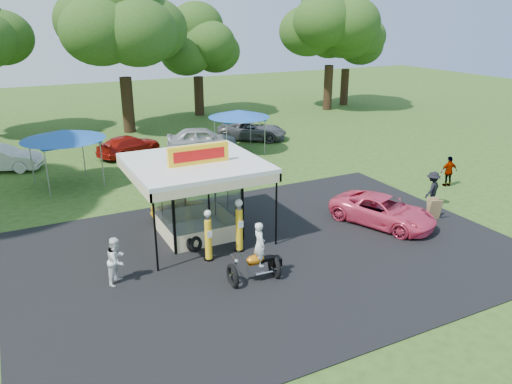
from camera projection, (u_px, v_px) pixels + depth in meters
ground at (294, 273)px, 18.78m from camera, size 120.00×120.00×0.00m
asphalt_apron at (269, 251)px, 20.45m from camera, size 20.00×14.00×0.04m
gas_station_kiosk at (196, 196)px, 21.52m from camera, size 5.40×5.40×4.18m
gas_pump_left at (208, 236)px, 19.42m from camera, size 0.40×0.40×2.16m
gas_pump_right at (239, 227)px, 20.16m from camera, size 0.42×0.42×2.28m
motorcycle at (258, 257)px, 18.00m from camera, size 2.01×1.02×2.36m
spare_tires at (194, 244)px, 20.41m from camera, size 0.85×0.74×0.69m
a_frame_sign at (434, 209)px, 23.51m from camera, size 0.64×0.70×1.05m
kiosk_car at (181, 208)px, 23.81m from camera, size 2.82×1.13×0.96m
pink_sedan at (383, 211)px, 22.92m from camera, size 3.89×5.32×1.34m
spectator_west at (117, 260)px, 17.84m from camera, size 1.08×1.10×1.78m
spectator_east_a at (432, 189)px, 24.99m from camera, size 1.35×1.06×1.83m
spectator_east_b at (449, 171)px, 27.98m from camera, size 1.09×0.64×1.73m
bg_car_a at (0, 158)px, 30.75m from camera, size 5.15×3.29×1.60m
bg_car_b at (129, 146)px, 34.17m from camera, size 5.09×3.85×1.37m
bg_car_c at (202, 139)px, 35.33m from camera, size 5.31×3.28×1.69m
bg_car_d at (252, 130)px, 38.49m from camera, size 5.70×5.03×1.46m
tent_west at (63, 135)px, 27.52m from camera, size 4.57×4.57×3.19m
tent_east at (239, 114)px, 34.43m from camera, size 4.25×4.25×2.97m
oak_far_c at (121, 30)px, 38.48m from camera, size 10.68×10.68×12.59m
oak_far_d at (197, 46)px, 45.93m from camera, size 8.46×8.46×10.08m
oak_far_e at (331, 29)px, 48.20m from camera, size 10.27×10.27×12.22m
oak_far_f at (347, 41)px, 51.23m from camera, size 8.46×8.46×10.19m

